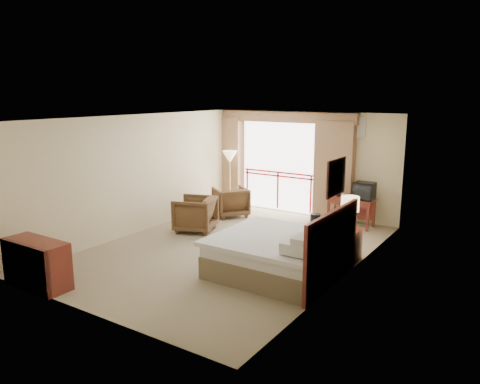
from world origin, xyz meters
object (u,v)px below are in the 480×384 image
Objects in this scene: armchair_far at (231,216)px; floor_lamp at (230,159)px; table_lamp at (350,205)px; desk at (352,204)px; tv at (364,191)px; wastebasket at (315,220)px; nightstand at (347,245)px; dresser at (37,264)px; bed at (281,253)px; armchair_near at (195,231)px; side_table at (208,206)px.

floor_lamp is (-0.51, 0.71, 1.38)m from armchair_far.
table_lamp is 0.57× the size of desk.
tv reaches higher than wastebasket.
wastebasket is at bearing 130.17° from table_lamp.
nightstand is 1.02× the size of table_lamp.
desk is 7.09m from dresser.
armchair_near is at bearing 157.13° from bed.
floor_lamp is (-0.23, 1.34, 1.02)m from side_table.
armchair_far is at bearing 158.86° from table_lamp.
side_table is (-0.35, 0.95, 0.36)m from armchair_near.
desk is 0.89× the size of dresser.
armchair_near is (-2.93, 1.24, -0.38)m from bed.
side_table is 0.33× the size of floor_lamp.
table_lamp reaches higher than armchair_far.
floor_lamp reaches higher than desk.
wastebasket is at bearing -137.36° from desk.
dresser is at bearing -133.09° from table_lamp.
side_table reaches higher than armchair_near.
floor_lamp is (-3.48, -0.14, 0.84)m from desk.
nightstand is at bearing -27.39° from floor_lamp.
bed is at bearing 83.91° from armchair_far.
wastebasket is 0.26× the size of dresser.
floor_lamp reaches higher than side_table.
wastebasket is at bearing -8.30° from floor_lamp.
dresser is (-3.84, -4.05, 0.09)m from nightstand.
tv reaches higher than dresser.
nightstand is 0.52× the size of dresser.
bed is 4.02× the size of side_table.
dresser is at bearing -22.06° from armchair_near.
wastebasket is at bearing 103.32° from bed.
armchair_far is at bearing -159.28° from desk.
wastebasket is 2.89m from armchair_near.
nightstand is at bearing -12.14° from side_table.
nightstand is at bearing -50.62° from wastebasket.
floor_lamp is at bearing -172.87° from desk.
wastebasket is (-1.48, 1.80, -0.15)m from nightstand.
dresser is at bearing -138.56° from bed.
desk reaches higher than armchair_far.
table_lamp is 3.83m from armchair_near.
nightstand is at bearing -66.94° from desk.
desk is 3.58m from side_table.
dresser reaches higher than armchair_far.
dresser reaches higher than desk.
floor_lamp is at bearing 92.93° from dresser.
desk is 3.82m from armchair_near.
armchair_near is (0.08, -1.58, 0.00)m from armchair_far.
desk reaches higher than nightstand.
nightstand is 2.33m from wastebasket.
armchair_near is at bearing -177.96° from table_lamp.
tv is 7.20m from dresser.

